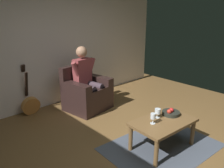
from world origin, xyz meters
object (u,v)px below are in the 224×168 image
object	(u,v)px
guitar	(30,104)
fruit_bowl	(171,113)
person_seated	(87,77)
coffee_table	(163,125)
wine_glass_far	(153,117)
armchair	(86,93)
wine_glass_near	(158,112)

from	to	relation	value
guitar	fruit_bowl	bearing A→B (deg)	117.09
person_seated	coffee_table	world-z (taller)	person_seated
wine_glass_far	fruit_bowl	world-z (taller)	wine_glass_far
fruit_bowl	wine_glass_far	bearing A→B (deg)	-0.35
armchair	person_seated	bearing A→B (deg)	90.00
wine_glass_near	wine_glass_far	bearing A→B (deg)	19.39
armchair	person_seated	distance (m)	0.36
armchair	fruit_bowl	world-z (taller)	armchair
guitar	wine_glass_near	bearing A→B (deg)	113.05
coffee_table	guitar	size ratio (longest dim) A/B	0.98
wine_glass_near	fruit_bowl	bearing A→B (deg)	162.74
coffee_table	wine_glass_far	size ratio (longest dim) A/B	6.12
armchair	wine_glass_far	distance (m)	1.86
armchair	guitar	xyz separation A→B (m)	(0.97, -0.50, -0.11)
coffee_table	wine_glass_near	size ratio (longest dim) A/B	6.66
coffee_table	guitar	bearing A→B (deg)	-68.32
guitar	wine_glass_far	xyz separation A→B (m)	(-0.77, 2.34, 0.32)
armchair	coffee_table	world-z (taller)	armchair
armchair	fruit_bowl	xyz separation A→B (m)	(-0.23, 1.84, 0.14)
person_seated	guitar	size ratio (longest dim) A/B	1.31
armchair	fruit_bowl	size ratio (longest dim) A/B	3.37
person_seated	guitar	xyz separation A→B (m)	(0.97, -0.52, -0.47)
wine_glass_far	person_seated	bearing A→B (deg)	-96.38
coffee_table	armchair	bearing A→B (deg)	-90.54
guitar	armchair	bearing A→B (deg)	152.57
fruit_bowl	wine_glass_near	bearing A→B (deg)	-17.26
wine_glass_far	fruit_bowl	distance (m)	0.44
coffee_table	wine_glass_near	bearing A→B (deg)	-97.74
guitar	coffee_table	bearing A→B (deg)	111.68
guitar	wine_glass_near	distance (m)	2.48
coffee_table	wine_glass_far	distance (m)	0.25
person_seated	wine_glass_far	world-z (taller)	person_seated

